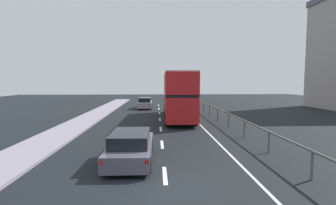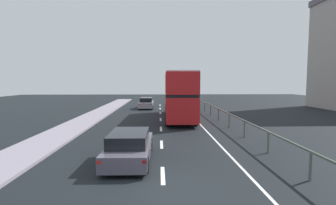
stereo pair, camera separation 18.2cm
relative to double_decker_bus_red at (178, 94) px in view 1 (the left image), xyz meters
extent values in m
cube|color=black|center=(-1.73, -15.46, -2.41)|extent=(73.69, 120.00, 0.10)
cube|color=silver|center=(-1.73, -14.50, -2.36)|extent=(0.16, 1.85, 0.01)
cube|color=silver|center=(-1.73, -9.82, -2.36)|extent=(0.16, 1.85, 0.01)
cube|color=silver|center=(-1.73, -5.13, -2.36)|extent=(0.16, 1.85, 0.01)
cube|color=silver|center=(-1.73, -0.45, -2.36)|extent=(0.16, 1.85, 0.01)
cube|color=silver|center=(-1.73, 4.23, -2.36)|extent=(0.16, 1.85, 0.01)
cube|color=silver|center=(-1.73, 8.91, -2.36)|extent=(0.16, 1.85, 0.01)
cube|color=silver|center=(-1.73, 13.59, -2.36)|extent=(0.16, 1.85, 0.01)
cube|color=silver|center=(1.54, -6.46, -2.36)|extent=(0.12, 46.00, 0.01)
cube|color=#4C564B|center=(3.57, -6.46, -1.29)|extent=(0.08, 42.00, 0.08)
cylinder|color=#4C564B|center=(3.57, -15.21, -1.83)|extent=(0.10, 0.10, 1.06)
cylinder|color=#4C564B|center=(3.57, -11.71, -1.83)|extent=(0.10, 0.10, 1.06)
cylinder|color=#4C564B|center=(3.57, -8.21, -1.83)|extent=(0.10, 0.10, 1.06)
cylinder|color=#4C564B|center=(3.57, -4.71, -1.83)|extent=(0.10, 0.10, 1.06)
cylinder|color=#4C564B|center=(3.57, -1.21, -1.83)|extent=(0.10, 0.10, 1.06)
cylinder|color=#4C564B|center=(3.57, 2.29, -1.83)|extent=(0.10, 0.10, 1.06)
cylinder|color=#4C564B|center=(3.57, 5.79, -1.83)|extent=(0.10, 0.10, 1.06)
cylinder|color=#4C564B|center=(3.57, 9.29, -1.83)|extent=(0.10, 0.10, 1.06)
cylinder|color=#4C564B|center=(3.57, 12.79, -1.83)|extent=(0.10, 0.10, 1.06)
cube|color=#B3181A|center=(0.00, -0.01, -1.01)|extent=(2.74, 10.99, 2.00)
cube|color=black|center=(0.00, -0.01, 0.11)|extent=(2.75, 10.55, 0.24)
cube|color=#B3181A|center=(0.00, -0.01, 1.09)|extent=(2.74, 10.99, 1.72)
cube|color=silver|center=(0.00, -0.01, 2.00)|extent=(2.68, 10.77, 0.10)
cube|color=black|center=(0.11, 5.44, -0.91)|extent=(2.27, 0.08, 1.40)
cube|color=yellow|center=(0.11, 5.44, 1.52)|extent=(1.51, 0.07, 0.28)
cylinder|color=black|center=(-1.08, 4.08, -1.86)|extent=(0.30, 1.01, 1.00)
cylinder|color=black|center=(1.24, 4.04, -1.86)|extent=(0.30, 1.01, 1.00)
cylinder|color=black|center=(-1.24, -3.85, -1.86)|extent=(0.30, 1.01, 1.00)
cylinder|color=black|center=(1.08, -3.90, -1.86)|extent=(0.30, 1.01, 1.00)
cube|color=#4C4754|center=(-3.20, -12.63, -1.86)|extent=(1.91, 4.62, 0.64)
cube|color=black|center=(-3.20, -12.86, -1.27)|extent=(1.66, 2.55, 0.53)
cube|color=red|center=(-4.05, -14.88, -1.70)|extent=(0.16, 0.06, 0.12)
cube|color=red|center=(-2.41, -14.91, -1.70)|extent=(0.16, 0.06, 0.12)
cylinder|color=black|center=(-4.02, -11.02, -2.04)|extent=(0.21, 0.64, 0.64)
cylinder|color=black|center=(-2.33, -11.04, -2.04)|extent=(0.21, 0.64, 0.64)
cylinder|color=black|center=(-4.06, -14.21, -2.04)|extent=(0.21, 0.64, 0.64)
cylinder|color=black|center=(-2.38, -14.24, -2.04)|extent=(0.21, 0.64, 0.64)
cube|color=gray|center=(-3.55, 9.29, -1.82)|extent=(1.79, 4.50, 0.71)
cube|color=black|center=(-3.55, 9.07, -1.19)|extent=(1.55, 2.48, 0.55)
cube|color=red|center=(-4.34, 7.09, -1.64)|extent=(0.16, 0.06, 0.12)
cube|color=red|center=(-2.81, 7.08, -1.64)|extent=(0.16, 0.06, 0.12)
cylinder|color=black|center=(-4.32, 10.84, -2.04)|extent=(0.21, 0.64, 0.64)
cylinder|color=black|center=(-2.75, 10.82, -2.04)|extent=(0.21, 0.64, 0.64)
cylinder|color=black|center=(-4.35, 7.76, -2.04)|extent=(0.21, 0.64, 0.64)
cylinder|color=black|center=(-2.78, 7.75, -2.04)|extent=(0.21, 0.64, 0.64)
camera|label=1|loc=(-2.05, -23.80, 1.23)|focal=26.83mm
camera|label=2|loc=(-1.86, -23.81, 1.23)|focal=26.83mm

